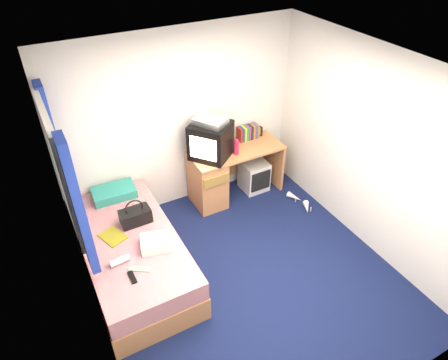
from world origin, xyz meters
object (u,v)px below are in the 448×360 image
colour_swatch_fan (140,269)px  water_bottle (120,261)px  crt_tv (211,140)px  remote_control (132,277)px  aerosol_can (230,146)px  handbag (135,216)px  desk (218,175)px  storage_cube (254,175)px  magazine (113,236)px  white_heels (301,202)px  picture_frame (259,130)px  pink_water_bottle (236,148)px  towel (156,243)px  bed (132,254)px  vcr (210,121)px  pillow (114,192)px

colour_swatch_fan → water_bottle: bearing=129.5°
crt_tv → remote_control: bearing=-87.8°
water_bottle → colour_swatch_fan: (0.15, -0.18, -0.03)m
aerosol_can → handbag: size_ratio=0.51×
desk → storage_cube: 0.61m
desk → colour_swatch_fan: (-1.53, -1.24, 0.14)m
aerosol_can → handbag: aerosol_can is taller
magazine → colour_swatch_fan: 0.59m
remote_control → white_heels: bearing=12.6°
crt_tv → picture_frame: bearing=63.7°
pink_water_bottle → handbag: size_ratio=0.60×
crt_tv → towel: bearing=-87.4°
bed → white_heels: (2.44, 0.06, -0.23)m
towel → magazine: size_ratio=1.11×
water_bottle → white_heels: (2.63, 0.39, -0.54)m
storage_cube → vcr: 1.24m
desk → remote_control: size_ratio=8.13×
pillow → aerosol_can: 1.61m
pillow → water_bottle: bearing=-103.1°
crt_tv → white_heels: size_ratio=1.29×
aerosol_can → towel: 1.77m
pink_water_bottle → storage_cube: bearing=14.0°
pink_water_bottle → water_bottle: (-1.89, -0.95, -0.28)m
aerosol_can → remote_control: (-1.80, -1.29, -0.29)m
aerosol_can → towel: (-1.44, -0.99, -0.25)m
vcr → water_bottle: vcr is taller
magazine → colour_swatch_fan: (0.11, -0.58, -0.00)m
aerosol_can → white_heels: size_ratio=0.35×
colour_swatch_fan → white_heels: (2.49, 0.56, -0.51)m
aerosol_can → handbag: 1.61m
pillow → pink_water_bottle: pink_water_bottle is taller
crt_tv → magazine: (-1.53, -0.66, -0.44)m
water_bottle → pillow: bearing=76.9°
pink_water_bottle → picture_frame: bearing=28.8°
handbag → storage_cube: bearing=14.5°
towel → pink_water_bottle: bearing=31.2°
pillow → magazine: pillow is taller
aerosol_can → towel: bearing=-145.4°
storage_cube → magazine: (-2.22, -0.63, 0.32)m
picture_frame → aerosol_can: bearing=-165.7°
storage_cube → pillow: bearing=178.0°
bed → colour_swatch_fan: colour_swatch_fan is taller
crt_tv → aerosol_can: crt_tv is taller
picture_frame → white_heels: size_ratio=0.28×
desk → pillow: bearing=178.3°
pillow → water_bottle: 1.14m
desk → crt_tv: size_ratio=2.00×
magazine → water_bottle: water_bottle is taller
colour_swatch_fan → remote_control: bearing=-144.7°
white_heels → bed: bearing=-178.6°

